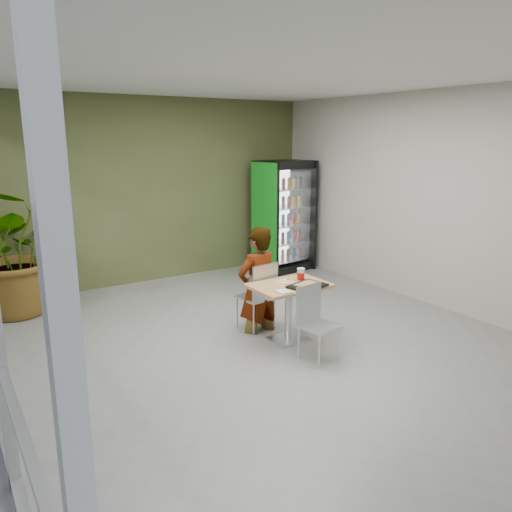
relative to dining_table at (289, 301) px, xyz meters
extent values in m
plane|color=gray|center=(-0.31, 0.07, -0.54)|extent=(7.00, 7.00, 0.00)
cube|color=tan|center=(0.00, 0.00, 0.20)|extent=(0.95, 0.67, 0.04)
cylinder|color=silver|center=(0.00, 0.00, -0.18)|extent=(0.09, 0.09, 0.71)
cube|color=silver|center=(0.00, 0.00, -0.52)|extent=(0.47, 0.38, 0.04)
cube|color=silver|center=(-0.12, 0.58, -0.09)|extent=(0.46, 0.46, 0.03)
cube|color=silver|center=(-0.10, 0.39, 0.15)|extent=(0.41, 0.08, 0.49)
cylinder|color=silver|center=(0.04, 0.78, -0.31)|extent=(0.02, 0.02, 0.44)
cylinder|color=silver|center=(-0.31, 0.74, -0.31)|extent=(0.02, 0.02, 0.44)
cylinder|color=silver|center=(0.08, 0.43, -0.31)|extent=(0.02, 0.02, 0.44)
cylinder|color=silver|center=(-0.27, 0.39, -0.31)|extent=(0.02, 0.02, 0.44)
cube|color=silver|center=(-0.04, -0.63, -0.12)|extent=(0.42, 0.42, 0.03)
cube|color=silver|center=(-0.06, -0.45, 0.10)|extent=(0.38, 0.07, 0.46)
cylinder|color=silver|center=(-0.18, -0.82, -0.33)|extent=(0.02, 0.02, 0.41)
cylinder|color=silver|center=(0.15, -0.78, -0.33)|extent=(0.02, 0.02, 0.41)
cylinder|color=silver|center=(-0.22, -0.49, -0.33)|extent=(0.02, 0.02, 0.41)
cylinder|color=silver|center=(0.11, -0.45, -0.33)|extent=(0.02, 0.02, 0.41)
imported|color=black|center=(-0.12, 0.53, 0.02)|extent=(0.67, 0.48, 1.70)
cylinder|color=silver|center=(0.01, 0.08, 0.22)|extent=(0.21, 0.21, 0.01)
cylinder|color=silver|center=(0.18, 0.00, 0.30)|extent=(0.09, 0.09, 0.16)
cylinder|color=red|center=(0.18, 0.00, 0.29)|extent=(0.10, 0.10, 0.09)
cylinder|color=silver|center=(0.18, 0.00, 0.38)|extent=(0.10, 0.10, 0.01)
cube|color=silver|center=(-0.26, -0.24, 0.22)|extent=(0.16, 0.16, 0.02)
cube|color=black|center=(0.12, -0.21, 0.23)|extent=(0.52, 0.43, 0.03)
cube|color=black|center=(2.04, 2.92, 0.51)|extent=(1.03, 0.84, 2.09)
cube|color=#17961F|center=(1.57, 2.92, 0.51)|extent=(0.10, 0.71, 2.05)
cube|color=white|center=(2.04, 2.56, 0.53)|extent=(0.75, 0.11, 1.67)
imported|color=#286529|center=(-2.65, 2.95, 0.38)|extent=(1.92, 1.75, 1.84)
camera|label=1|loc=(-3.54, -4.73, 1.99)|focal=35.00mm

